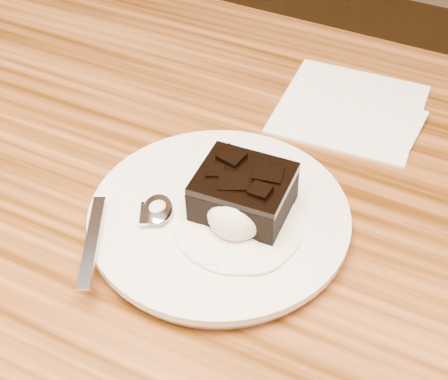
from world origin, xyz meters
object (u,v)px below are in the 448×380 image
at_px(brownie, 243,196).
at_px(napkin, 350,108).
at_px(spoon, 158,211).
at_px(ice_cream_scoop, 238,212).
at_px(plate, 219,220).

xyz_separation_m(brownie, napkin, (0.03, 0.22, -0.04)).
xyz_separation_m(spoon, napkin, (0.10, 0.26, -0.02)).
distance_m(ice_cream_scoop, spoon, 0.08).
height_order(plate, spoon, spoon).
height_order(plate, napkin, plate).
height_order(plate, brownie, brownie).
relative_size(ice_cream_scoop, napkin, 0.37).
distance_m(spoon, napkin, 0.28).
bearing_deg(napkin, ice_cream_scoop, -96.66).
bearing_deg(brownie, napkin, 81.66).
relative_size(brownie, spoon, 0.51).
bearing_deg(plate, ice_cream_scoop, -20.37).
xyz_separation_m(plate, napkin, (0.05, 0.23, -0.01)).
xyz_separation_m(ice_cream_scoop, napkin, (0.03, 0.24, -0.04)).
distance_m(plate, ice_cream_scoop, 0.04).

